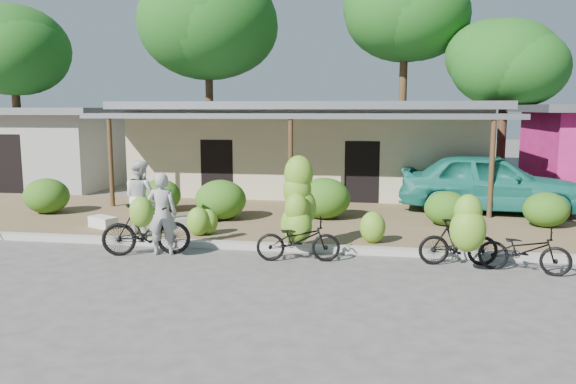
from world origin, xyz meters
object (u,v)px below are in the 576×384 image
Objects in this scene: tree_back_left at (10,48)px; bike_center at (298,218)px; bike_left at (146,228)px; sack_near at (181,223)px; tree_far_center at (205,21)px; teal_van at (489,182)px; tree_center_right at (401,11)px; bike_far_right at (524,250)px; bystander at (141,197)px; sack_far at (103,222)px; bike_right at (462,235)px; vendor at (162,214)px; tree_near_right at (500,61)px.

bike_center is at bearing -38.57° from tree_back_left.
sack_near is at bearing -16.01° from bike_left.
tree_back_left reaches higher than sack_near.
tree_back_left is 8.66m from tree_far_center.
tree_center_right is at bearing 19.36° from teal_van.
bystander reaches higher than bike_far_right.
sack_far is (-2.05, 2.03, -0.35)m from bike_left.
bike_right reaches higher than sack_far.
tree_center_right is at bearing -122.48° from vendor.
vendor is at bearing 103.99° from bike_far_right.
tree_far_center is at bearing 173.42° from tree_near_right.
bike_far_right reaches higher than sack_near.
tree_back_left is 16.00m from sack_near.
tree_back_left reaches higher than bike_left.
sack_near is (11.35, -9.85, -5.49)m from tree_back_left.
sack_far is (-7.67, -13.52, -7.18)m from tree_center_right.
sack_near is 8.92m from teal_van.
tree_center_right is at bearing -16.65° from bike_center.
tree_near_right is 3.81× the size of bike_far_right.
tree_back_left is 23.13m from bike_far_right.
bike_right is 6.06m from teal_van.
tree_near_right reaches higher than sack_far.
sack_near is at bearing 53.56° from bike_center.
vendor reaches higher than bike_left.
tree_near_right reaches higher than bike_left.
bystander is (1.27, -0.50, 0.76)m from sack_far.
tree_center_right is 5.28× the size of bystander.
sack_far is at bearing 7.36° from bystander.
tree_center_right is 11.18× the size of sack_near.
bike_center is at bearing -65.75° from tree_far_center.
bike_left is 0.90× the size of bike_center.
tree_center_right is at bearing 67.05° from sack_near.
tree_near_right is 15.21m from bike_center.
bystander is at bearing -44.75° from tree_back_left.
bike_center reaches higher than bike_far_right.
bike_far_right is (-1.97, -13.52, -4.60)m from tree_near_right.
bike_right is at bearing 170.51° from teal_van.
sack_far is at bearing -135.37° from tree_near_right.
sack_near is at bearing -75.41° from tree_far_center.
teal_van is (0.39, 5.91, 0.55)m from bike_far_right.
tree_far_center reaches higher than tree_back_left.
tree_far_center is 16.56m from vendor.
sack_far is at bearing 93.37° from bike_far_right.
vendor is at bearing -109.04° from tree_center_right.
tree_back_left is 14.75m from sack_far.
bike_left is 6.50m from bike_right.
bike_right is 8.78m from sack_far.
tree_near_right is 14.42m from bike_far_right.
tree_far_center is 14.79m from sack_far.
bystander is at bearing -138.28° from sack_near.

